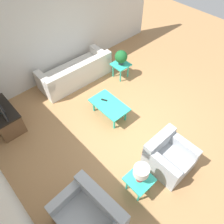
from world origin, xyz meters
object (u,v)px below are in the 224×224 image
object	(u,v)px
coffee_table	(109,106)
table_lamp	(141,172)
side_table_plant	(121,66)
tv_stand_chest	(4,117)
potted_plant	(121,57)
armchair	(168,157)
sofa	(76,73)
side_table_lamp	(139,181)
loveseat	(90,216)

from	to	relation	value
coffee_table	table_lamp	xyz separation A→B (m)	(-1.87, 0.91, 0.39)
side_table_plant	tv_stand_chest	world-z (taller)	tv_stand_chest
side_table_plant	potted_plant	bearing A→B (deg)	0.00
coffee_table	potted_plant	xyz separation A→B (m)	(0.94, -1.32, 0.35)
tv_stand_chest	table_lamp	xyz separation A→B (m)	(-3.37, -1.21, 0.45)
tv_stand_chest	armchair	bearing A→B (deg)	-148.47
side_table_plant	potted_plant	distance (m)	0.33
armchair	potted_plant	world-z (taller)	potted_plant
tv_stand_chest	potted_plant	distance (m)	3.51
coffee_table	sofa	bearing A→B (deg)	-6.93
coffee_table	side_table_plant	distance (m)	1.62
side_table_plant	table_lamp	size ratio (longest dim) A/B	1.12
side_table_lamp	table_lamp	bearing A→B (deg)	-90.00
coffee_table	tv_stand_chest	size ratio (longest dim) A/B	0.94
coffee_table	table_lamp	distance (m)	2.11
side_table_plant	potted_plant	size ratio (longest dim) A/B	1.09
sofa	loveseat	size ratio (longest dim) A/B	1.80
armchair	table_lamp	distance (m)	0.98
tv_stand_chest	coffee_table	bearing A→B (deg)	-125.24
armchair	side_table_plant	size ratio (longest dim) A/B	1.80
sofa	loveseat	distance (m)	4.07
armchair	side_table_plant	xyz separation A→B (m)	(2.84, -1.36, 0.09)
armchair	tv_stand_chest	bearing A→B (deg)	121.23
loveseat	tv_stand_chest	world-z (taller)	loveseat
armchair	side_table_lamp	world-z (taller)	armchair
sofa	armchair	size ratio (longest dim) A/B	2.54
coffee_table	potted_plant	distance (m)	1.66
side_table_plant	side_table_lamp	distance (m)	3.59
armchair	table_lamp	size ratio (longest dim) A/B	2.02
side_table_lamp	potted_plant	distance (m)	3.60
table_lamp	coffee_table	bearing A→B (deg)	-26.03
sofa	coffee_table	xyz separation A→B (m)	(-1.71, 0.21, 0.09)
sofa	potted_plant	distance (m)	1.42
armchair	loveseat	distance (m)	1.97
side_table_lamp	coffee_table	bearing A→B (deg)	-26.03
sofa	tv_stand_chest	size ratio (longest dim) A/B	2.08
side_table_lamp	table_lamp	world-z (taller)	table_lamp
loveseat	coffee_table	size ratio (longest dim) A/B	1.23
side_table_lamp	tv_stand_chest	xyz separation A→B (m)	(3.37, 1.21, -0.09)
side_table_plant	tv_stand_chest	size ratio (longest dim) A/B	0.46
side_table_plant	tv_stand_chest	xyz separation A→B (m)	(0.56, 3.44, -0.09)
loveseat	tv_stand_chest	bearing A→B (deg)	178.42
sofa	side_table_lamp	distance (m)	3.75
loveseat	side_table_lamp	xyz separation A→B (m)	(-0.16, -1.08, 0.10)
side_table_plant	sofa	bearing A→B (deg)	55.19
coffee_table	side_table_lamp	xyz separation A→B (m)	(-1.87, 0.91, 0.03)
potted_plant	table_lamp	bearing A→B (deg)	141.58
loveseat	table_lamp	distance (m)	1.19
sofa	side_table_plant	world-z (taller)	sofa
potted_plant	table_lamp	xyz separation A→B (m)	(-2.81, 2.23, 0.04)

